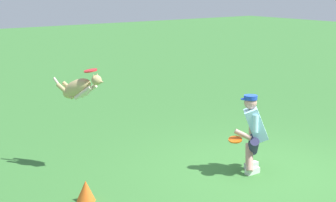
{
  "coord_description": "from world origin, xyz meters",
  "views": [
    {
      "loc": [
        6.33,
        5.78,
        3.11
      ],
      "look_at": [
        1.13,
        -1.17,
        1.17
      ],
      "focal_mm": 57.51,
      "sensor_mm": 36.0,
      "label": 1
    }
  ],
  "objects_px": {
    "dog": "(79,88)",
    "training_cone": "(86,191)",
    "person": "(253,131)",
    "frisbee_flying": "(91,71)",
    "frisbee_held": "(235,140)"
  },
  "relations": [
    {
      "from": "dog",
      "to": "training_cone",
      "type": "height_order",
      "value": "dog"
    },
    {
      "from": "person",
      "to": "dog",
      "type": "distance_m",
      "value": 2.98
    },
    {
      "from": "frisbee_flying",
      "to": "training_cone",
      "type": "relative_size",
      "value": 0.73
    },
    {
      "from": "dog",
      "to": "frisbee_flying",
      "type": "height_order",
      "value": "frisbee_flying"
    },
    {
      "from": "frisbee_held",
      "to": "training_cone",
      "type": "height_order",
      "value": "frisbee_held"
    },
    {
      "from": "frisbee_held",
      "to": "dog",
      "type": "bearing_deg",
      "value": -46.8
    },
    {
      "from": "person",
      "to": "frisbee_flying",
      "type": "xyz_separation_m",
      "value": [
        2.04,
        -1.75,
        0.98
      ]
    },
    {
      "from": "dog",
      "to": "training_cone",
      "type": "bearing_deg",
      "value": -55.36
    },
    {
      "from": "frisbee_flying",
      "to": "training_cone",
      "type": "xyz_separation_m",
      "value": [
        0.79,
        1.19,
        -1.52
      ]
    },
    {
      "from": "dog",
      "to": "frisbee_flying",
      "type": "xyz_separation_m",
      "value": [
        -0.13,
        0.18,
        0.31
      ]
    },
    {
      "from": "person",
      "to": "dog",
      "type": "xyz_separation_m",
      "value": [
        2.17,
        -1.93,
        0.67
      ]
    },
    {
      "from": "frisbee_held",
      "to": "frisbee_flying",
      "type": "bearing_deg",
      "value": -46.11
    },
    {
      "from": "person",
      "to": "training_cone",
      "type": "distance_m",
      "value": 2.94
    },
    {
      "from": "person",
      "to": "dog",
      "type": "relative_size",
      "value": 1.45
    },
    {
      "from": "person",
      "to": "training_cone",
      "type": "height_order",
      "value": "person"
    }
  ]
}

